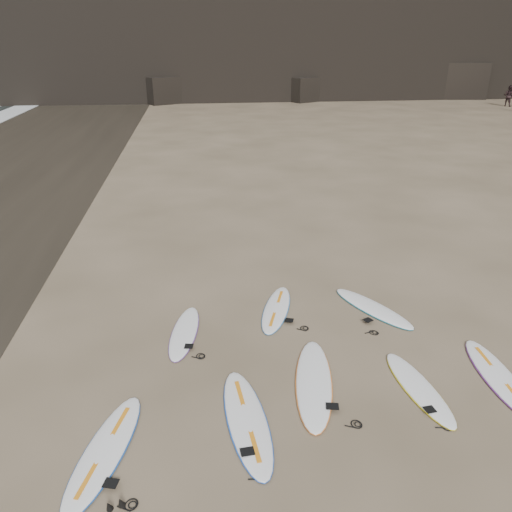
{
  "coord_description": "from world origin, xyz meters",
  "views": [
    {
      "loc": [
        -2.83,
        -7.15,
        6.03
      ],
      "look_at": [
        -1.59,
        3.05,
        1.5
      ],
      "focal_mm": 35.0,
      "sensor_mm": 36.0,
      "label": 1
    }
  ],
  "objects": [
    {
      "name": "surfboard_0",
      "position": [
        -4.48,
        -0.95,
        0.05
      ],
      "size": [
        1.29,
        2.65,
        0.09
      ],
      "primitive_type": "ellipsoid",
      "rotation": [
        0.0,
        0.0,
        -0.27
      ],
      "color": "white",
      "rests_on": "ground"
    },
    {
      "name": "ground",
      "position": [
        0.0,
        0.0,
        0.0
      ],
      "size": [
        240.0,
        240.0,
        0.0
      ],
      "primitive_type": "plane",
      "color": "#897559",
      "rests_on": "ground"
    },
    {
      "name": "surfboard_2",
      "position": [
        -0.82,
        0.32,
        0.05
      ],
      "size": [
        1.21,
        2.83,
        0.1
      ],
      "primitive_type": "ellipsoid",
      "rotation": [
        0.0,
        0.0,
        -0.21
      ],
      "color": "white",
      "rests_on": "ground"
    },
    {
      "name": "surfboard_5",
      "position": [
        -3.27,
        2.38,
        0.04
      ],
      "size": [
        0.89,
        2.28,
        0.08
      ],
      "primitive_type": "ellipsoid",
      "rotation": [
        0.0,
        0.0,
        -0.16
      ],
      "color": "white",
      "rests_on": "ground"
    },
    {
      "name": "person_b",
      "position": [
        26.56,
        38.4,
        0.94
      ],
      "size": [
        1.11,
        1.16,
        1.88
      ],
      "primitive_type": "imported",
      "rotation": [
        0.0,
        0.0,
        2.18
      ],
      "color": "black",
      "rests_on": "ground"
    },
    {
      "name": "surfboard_3",
      "position": [
        1.09,
        -0.07,
        0.04
      ],
      "size": [
        0.81,
        2.31,
        0.08
      ],
      "primitive_type": "ellipsoid",
      "rotation": [
        0.0,
        0.0,
        0.12
      ],
      "color": "white",
      "rests_on": "ground"
    },
    {
      "name": "surfboard_7",
      "position": [
        1.23,
        2.92,
        0.04
      ],
      "size": [
        1.66,
        2.39,
        0.09
      ],
      "primitive_type": "ellipsoid",
      "rotation": [
        0.0,
        0.0,
        0.5
      ],
      "color": "white",
      "rests_on": "ground"
    },
    {
      "name": "surfboard_4",
      "position": [
        2.75,
        0.07,
        0.04
      ],
      "size": [
        0.76,
        2.53,
        0.09
      ],
      "primitive_type": "ellipsoid",
      "rotation": [
        0.0,
        0.0,
        -0.07
      ],
      "color": "white",
      "rests_on": "ground"
    },
    {
      "name": "surfboard_1",
      "position": [
        -2.18,
        -0.53,
        0.05
      ],
      "size": [
        0.89,
        2.75,
        0.1
      ],
      "primitive_type": "ellipsoid",
      "rotation": [
        0.0,
        0.0,
        0.09
      ],
      "color": "white",
      "rests_on": "ground"
    },
    {
      "name": "surfboard_6",
      "position": [
        -1.09,
        3.15,
        0.04
      ],
      "size": [
        1.26,
        2.37,
        0.08
      ],
      "primitive_type": "ellipsoid",
      "rotation": [
        0.0,
        0.0,
        -0.32
      ],
      "color": "white",
      "rests_on": "ground"
    }
  ]
}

